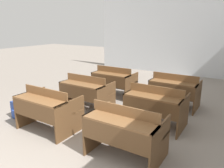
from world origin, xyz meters
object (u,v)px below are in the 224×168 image
Objects in this scene: bench_second_left at (87,91)px; schoolbag at (21,110)px; bench_third_right at (174,90)px; bench_front_left at (48,108)px; bench_second_right at (156,105)px; bench_front_right at (125,130)px; bench_third_left at (114,80)px.

bench_second_left is 2.90× the size of schoolbag.
bench_second_left and bench_third_right have the same top height.
bench_second_right is (1.69, 1.24, 0.00)m from bench_front_left.
bench_second_right is (-0.00, 1.25, 0.00)m from bench_front_right.
schoolbag is (-0.92, 0.05, -0.25)m from bench_front_left.
schoolbag is at bearing -110.33° from bench_third_left.
bench_front_right is 1.00× the size of bench_third_right.
bench_third_left is (-1.72, 1.22, 0.00)m from bench_second_right.
schoolbag is at bearing -155.41° from bench_second_right.
bench_second_right is at bearing 0.71° from bench_second_left.
bench_second_right is at bearing -90.17° from bench_third_right.
bench_third_right is (1.72, 0.02, 0.00)m from bench_third_left.
bench_second_right is 2.88m from schoolbag.
bench_second_left is 1.72m from bench_second_right.
bench_second_left is at bearing -89.94° from bench_third_left.
schoolbag is (-2.61, -2.43, -0.25)m from bench_third_right.
bench_front_left and bench_third_right have the same top height.
bench_second_left is 1.00× the size of bench_second_right.
bench_front_left and bench_second_left have the same top height.
bench_third_left is 2.90× the size of schoolbag.
schoolbag is at bearing -127.32° from bench_second_left.
bench_third_left is at bearing 124.91° from bench_front_right.
bench_second_left is 1.50m from schoolbag.
bench_third_right is at bearing 0.63° from bench_third_left.
bench_front_right is 2.90× the size of schoolbag.
bench_front_left and bench_second_right have the same top height.
bench_third_right is (0.00, 1.23, 0.00)m from bench_second_right.
bench_third_left is (-0.00, 1.24, 0.00)m from bench_second_left.
bench_second_left is 1.00× the size of bench_third_left.
bench_second_right is 2.10m from bench_third_left.
bench_second_right is at bearing 36.40° from bench_front_left.
bench_front_left is 1.00× the size of bench_second_right.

